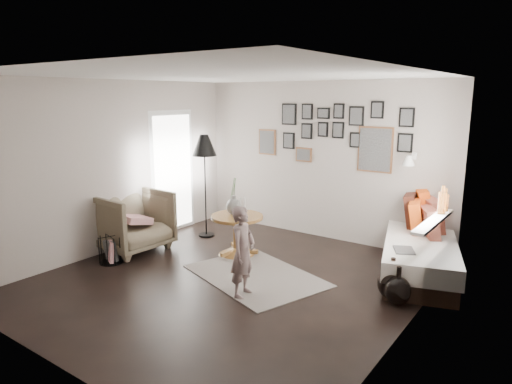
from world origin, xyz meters
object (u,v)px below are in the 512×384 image
Objects in this scene: armchair at (132,221)px; magazine_basket at (111,250)px; daybed at (423,249)px; child at (243,252)px; demijohn_large at (392,283)px; floor_lamp at (204,149)px; vase at (234,203)px; demijohn_small at (398,291)px; pedestal_table at (237,236)px.

magazine_basket is (0.19, -0.56, -0.27)m from armchair.
child reaches higher than daybed.
magazine_basket is 0.77× the size of demijohn_large.
demijohn_large is (3.44, -0.59, -1.30)m from floor_lamp.
vase is 2.74m from daybed.
demijohn_large is at bearing 133.23° from demijohn_small.
daybed is 4.45× the size of demijohn_large.
demijohn_large is 1.10× the size of demijohn_small.
demijohn_large is at bearing -3.70° from pedestal_table.
daybed is 5.75× the size of magazine_basket.
daybed is at bearing 7.88° from floor_lamp.
floor_lamp reaches higher than vase.
pedestal_table is 2.64m from daybed.
magazine_basket is at bearing -98.21° from floor_lamp.
pedestal_table reaches higher than demijohn_small.
daybed is at bearing -46.02° from child.
magazine_basket is at bearing -165.93° from daybed.
vase is at bearing 175.97° from demijohn_large.
floor_lamp is at bearing 168.65° from demijohn_small.
child reaches higher than demijohn_small.
daybed is at bearing 20.39° from pedestal_table.
demijohn_small is at bearing -103.58° from daybed.
armchair is 3.94m from demijohn_large.
daybed is at bearing 19.40° from vase.
demijohn_small is (2.54, -0.28, -0.11)m from pedestal_table.
pedestal_table is 1.66m from armchair.
floor_lamp is 2.67m from child.
vase is at bearing 48.71° from magazine_basket.
armchair is at bearing -152.07° from pedestal_table.
floor_lamp is at bearing 170.90° from daybed.
pedestal_table is 2.56m from demijohn_small.
floor_lamp is 3.42× the size of demijohn_large.
armchair is at bearing -150.08° from vase.
floor_lamp is at bearing 156.68° from pedestal_table.
magazine_basket is at bearing -164.52° from demijohn_small.
armchair reaches higher than magazine_basket.
demijohn_large is at bearing -109.20° from daybed.
daybed is (2.47, 0.92, 0.04)m from pedestal_table.
floor_lamp reaches higher than pedestal_table.
floor_lamp is (-1.01, 0.44, 1.21)m from pedestal_table.
vase is 0.25× the size of daybed.
vase is at bearing 165.96° from pedestal_table.
pedestal_table is 0.35× the size of daybed.
child is (2.41, -0.34, 0.09)m from armchair.
demijohn_large is at bearing 17.64° from magazine_basket.
child is (2.22, 0.22, 0.36)m from magazine_basket.
floor_lamp is 2.21m from magazine_basket.
pedestal_table is at bearing -176.59° from daybed.
demijohn_small is 1.84m from child.
pedestal_table is 1.40× the size of vase.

